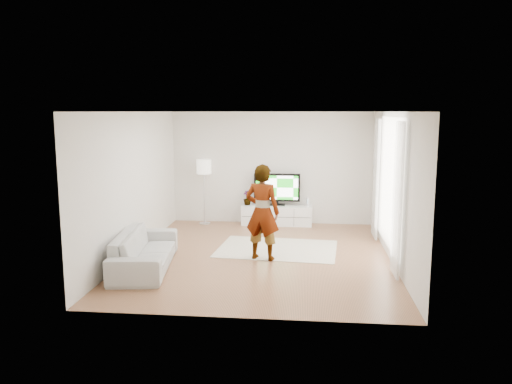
# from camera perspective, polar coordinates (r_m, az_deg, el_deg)

# --- Properties ---
(floor) EXTENTS (6.00, 6.00, 0.00)m
(floor) POSITION_cam_1_polar(r_m,az_deg,el_deg) (9.87, 0.50, -7.31)
(floor) COLOR #AC734D
(floor) RESTS_ON ground
(ceiling) EXTENTS (6.00, 6.00, 0.00)m
(ceiling) POSITION_cam_1_polar(r_m,az_deg,el_deg) (9.47, 0.52, 9.17)
(ceiling) COLOR white
(ceiling) RESTS_ON wall_back
(wall_left) EXTENTS (0.02, 6.00, 2.80)m
(wall_left) POSITION_cam_1_polar(r_m,az_deg,el_deg) (10.11, -13.75, 0.94)
(wall_left) COLOR silver
(wall_left) RESTS_ON floor
(wall_right) EXTENTS (0.02, 6.00, 2.80)m
(wall_right) POSITION_cam_1_polar(r_m,az_deg,el_deg) (9.67, 15.43, 0.51)
(wall_right) COLOR silver
(wall_right) RESTS_ON floor
(wall_back) EXTENTS (5.00, 0.02, 2.80)m
(wall_back) POSITION_cam_1_polar(r_m,az_deg,el_deg) (12.53, 1.77, 2.76)
(wall_back) COLOR silver
(wall_back) RESTS_ON floor
(wall_front) EXTENTS (5.00, 0.02, 2.80)m
(wall_front) POSITION_cam_1_polar(r_m,az_deg,el_deg) (6.63, -1.88, -3.03)
(wall_front) COLOR silver
(wall_front) RESTS_ON floor
(window) EXTENTS (0.01, 2.60, 2.50)m
(window) POSITION_cam_1_polar(r_m,az_deg,el_deg) (9.95, 15.05, 1.06)
(window) COLOR white
(window) RESTS_ON wall_right
(curtain_near) EXTENTS (0.04, 0.70, 2.60)m
(curtain_near) POSITION_cam_1_polar(r_m,az_deg,el_deg) (8.69, 15.85, -0.80)
(curtain_near) COLOR white
(curtain_near) RESTS_ON floor
(curtain_far) EXTENTS (0.04, 0.70, 2.60)m
(curtain_far) POSITION_cam_1_polar(r_m,az_deg,el_deg) (11.23, 13.58, 1.49)
(curtain_far) COLOR white
(curtain_far) RESTS_ON floor
(media_console) EXTENTS (1.74, 0.50, 0.49)m
(media_console) POSITION_cam_1_polar(r_m,az_deg,el_deg) (12.48, 2.38, -2.65)
(media_console) COLOR white
(media_console) RESTS_ON floor
(television) EXTENTS (1.14, 0.22, 0.80)m
(television) POSITION_cam_1_polar(r_m,az_deg,el_deg) (12.38, 2.41, 0.44)
(television) COLOR black
(television) RESTS_ON media_console
(game_console) EXTENTS (0.08, 0.16, 0.21)m
(game_console) POSITION_cam_1_polar(r_m,az_deg,el_deg) (12.39, 5.92, -1.13)
(game_console) COLOR white
(game_console) RESTS_ON media_console
(potted_plant) EXTENTS (0.21, 0.21, 0.36)m
(potted_plant) POSITION_cam_1_polar(r_m,az_deg,el_deg) (12.46, -1.01, -0.68)
(potted_plant) COLOR #3F7238
(potted_plant) RESTS_ON media_console
(rug) EXTENTS (2.54, 1.93, 0.01)m
(rug) POSITION_cam_1_polar(r_m,az_deg,el_deg) (10.35, 2.43, -6.50)
(rug) COLOR beige
(rug) RESTS_ON floor
(player) EXTENTS (0.76, 0.59, 1.83)m
(player) POSITION_cam_1_polar(r_m,az_deg,el_deg) (9.42, 0.73, -2.31)
(player) COLOR #334772
(player) RESTS_ON rug
(sofa) EXTENTS (1.18, 2.37, 0.66)m
(sofa) POSITION_cam_1_polar(r_m,az_deg,el_deg) (9.28, -12.59, -6.48)
(sofa) COLOR #A5A4A0
(sofa) RESTS_ON floor
(floor_lamp) EXTENTS (0.36, 0.36, 1.62)m
(floor_lamp) POSITION_cam_1_polar(r_m,az_deg,el_deg) (12.47, -5.98, 2.56)
(floor_lamp) COLOR silver
(floor_lamp) RESTS_ON floor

